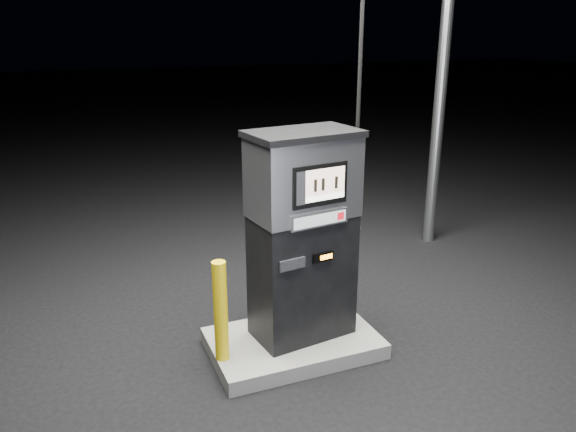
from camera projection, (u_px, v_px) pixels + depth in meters
name	position (u px, v px, depth m)	size (l,w,h in m)	color
ground	(293.00, 350.00, 5.51)	(80.00, 80.00, 0.00)	black
pump_island	(293.00, 343.00, 5.48)	(1.60, 1.00, 0.15)	slate
fuel_dispenser	(303.00, 235.00, 5.21)	(1.14, 0.72, 4.15)	black
bollard_left	(221.00, 311.00, 4.95)	(0.13, 0.13, 0.95)	yellow
bollard_right	(346.00, 280.00, 5.47)	(0.14, 0.14, 1.03)	yellow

